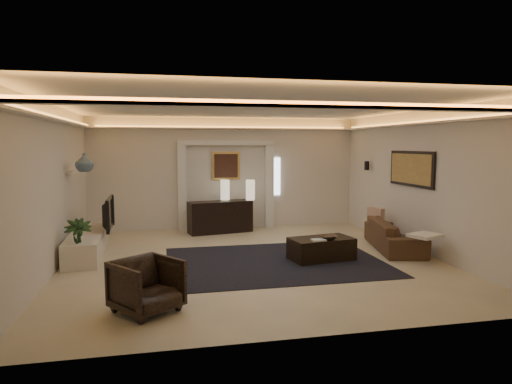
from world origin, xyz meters
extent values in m
plane|color=beige|center=(0.00, 0.00, 0.00)|extent=(7.00, 7.00, 0.00)
plane|color=white|center=(0.00, 0.00, 2.90)|extent=(7.00, 7.00, 0.00)
plane|color=beige|center=(0.00, 3.50, 1.45)|extent=(7.00, 0.00, 7.00)
plane|color=beige|center=(0.00, -3.50, 1.45)|extent=(7.00, 0.00, 7.00)
plane|color=beige|center=(-3.50, 0.00, 1.45)|extent=(0.00, 7.00, 7.00)
plane|color=beige|center=(3.50, 0.00, 1.45)|extent=(0.00, 7.00, 7.00)
cube|color=silver|center=(0.00, 0.00, 2.62)|extent=(7.00, 7.00, 0.04)
cube|color=white|center=(1.35, 3.48, 1.35)|extent=(0.25, 0.03, 1.00)
cube|color=black|center=(0.40, -0.20, 0.01)|extent=(4.00, 3.00, 0.01)
cube|color=silver|center=(-1.15, 3.40, 1.10)|extent=(0.22, 0.20, 2.20)
cube|color=silver|center=(1.15, 3.40, 1.10)|extent=(0.22, 0.20, 2.20)
cube|color=silver|center=(0.00, 3.40, 2.25)|extent=(2.52, 0.20, 0.12)
cube|color=tan|center=(0.00, 3.47, 1.65)|extent=(0.74, 0.04, 0.74)
cube|color=#4C2D1E|center=(0.00, 3.44, 1.65)|extent=(0.62, 0.02, 0.62)
cube|color=black|center=(3.47, 0.30, 1.70)|extent=(0.04, 1.64, 0.74)
cube|color=tan|center=(3.44, 0.30, 1.70)|extent=(0.02, 1.50, 0.62)
cylinder|color=black|center=(3.38, 2.20, 1.68)|extent=(0.12, 0.12, 0.22)
cube|color=silver|center=(-3.44, 1.40, 1.65)|extent=(0.10, 0.55, 0.04)
cube|color=black|center=(-0.24, 2.85, 0.40)|extent=(1.65, 0.79, 0.79)
cylinder|color=beige|center=(-0.08, 3.10, 1.09)|extent=(0.30, 0.30, 0.51)
cylinder|color=beige|center=(0.55, 2.93, 1.09)|extent=(0.30, 0.30, 0.51)
cube|color=beige|center=(-3.15, 1.13, 0.23)|extent=(0.71, 2.51, 0.47)
imported|color=black|center=(-2.84, 1.37, 0.78)|extent=(1.16, 0.16, 0.67)
cylinder|color=#473023|center=(-2.86, 2.05, 0.64)|extent=(0.18, 0.18, 0.40)
imported|color=#3E4853|center=(-3.15, 1.16, 1.85)|extent=(0.42, 0.42, 0.37)
imported|color=#1D3817|center=(-3.15, 0.15, 0.44)|extent=(0.59, 0.59, 0.88)
imported|color=black|center=(3.13, 0.30, 0.30)|extent=(2.18, 1.24, 0.60)
cube|color=beige|center=(3.03, -0.96, 0.55)|extent=(0.67, 0.62, 0.06)
cube|color=tan|center=(3.15, 1.20, 0.55)|extent=(0.27, 0.43, 0.41)
cube|color=black|center=(1.31, -0.22, 0.21)|extent=(1.28, 0.84, 0.44)
imported|color=#3C2C1D|center=(1.39, -0.37, 0.45)|extent=(0.33, 0.33, 0.08)
cube|color=silver|center=(1.17, -0.45, 0.42)|extent=(0.26, 0.19, 0.03)
imported|color=black|center=(-1.89, -2.30, 0.36)|extent=(1.08, 1.08, 0.71)
camera|label=1|loc=(-1.67, -8.20, 2.20)|focal=31.43mm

